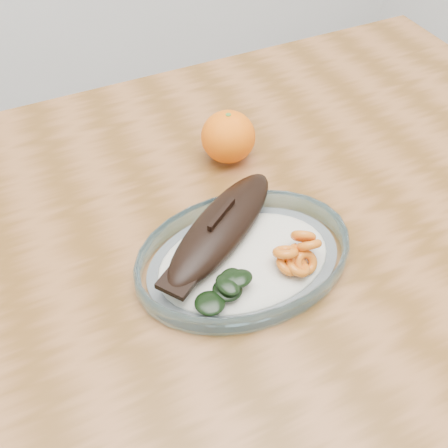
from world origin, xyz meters
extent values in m
plane|color=slate|center=(0.00, 0.00, 0.00)|extent=(3.00, 3.00, 0.00)
cube|color=brown|center=(0.00, 0.00, 0.73)|extent=(1.20, 0.80, 0.04)
cylinder|color=brown|center=(0.54, 0.34, 0.35)|extent=(0.06, 0.06, 0.71)
ellipsoid|color=white|center=(-0.04, -0.09, 0.76)|extent=(0.52, 0.38, 0.01)
torus|color=#89BFD4|center=(-0.04, -0.09, 0.77)|extent=(0.52, 0.52, 0.03)
ellipsoid|color=white|center=(-0.04, -0.09, 0.77)|extent=(0.46, 0.33, 0.02)
ellipsoid|color=black|center=(-0.05, -0.05, 0.80)|extent=(0.23, 0.19, 0.04)
ellipsoid|color=black|center=(-0.05, -0.05, 0.79)|extent=(0.20, 0.16, 0.02)
cube|color=black|center=(-0.13, -0.10, 0.80)|extent=(0.06, 0.06, 0.01)
cube|color=black|center=(-0.05, -0.05, 0.82)|extent=(0.05, 0.04, 0.02)
torus|color=#DA5F0F|center=(0.00, -0.13, 0.79)|extent=(0.05, 0.05, 0.03)
torus|color=#DA5F0F|center=(0.02, -0.13, 0.79)|extent=(0.04, 0.03, 0.04)
torus|color=#DA5F0F|center=(0.02, -0.12, 0.79)|extent=(0.04, 0.05, 0.04)
torus|color=#DA5F0F|center=(0.02, -0.14, 0.79)|extent=(0.05, 0.04, 0.04)
torus|color=#DA5F0F|center=(0.01, -0.14, 0.79)|extent=(0.04, 0.04, 0.03)
torus|color=#DA5F0F|center=(0.04, -0.11, 0.81)|extent=(0.04, 0.04, 0.04)
torus|color=#DA5F0F|center=(0.00, -0.12, 0.81)|extent=(0.05, 0.04, 0.03)
torus|color=#DA5F0F|center=(0.04, -0.13, 0.81)|extent=(0.04, 0.04, 0.03)
ellipsoid|color=black|center=(-0.08, -0.13, 0.79)|extent=(0.05, 0.05, 0.01)
ellipsoid|color=black|center=(-0.11, -0.14, 0.79)|extent=(0.05, 0.05, 0.01)
ellipsoid|color=black|center=(-0.07, -0.13, 0.80)|extent=(0.05, 0.04, 0.01)
ellipsoid|color=black|center=(-0.06, -0.13, 0.80)|extent=(0.04, 0.03, 0.01)
ellipsoid|color=black|center=(-0.08, -0.13, 0.80)|extent=(0.03, 0.04, 0.01)
sphere|color=#FF3D05|center=(0.04, 0.12, 0.79)|extent=(0.07, 0.07, 0.07)
sphere|color=#FF3D05|center=(0.04, 0.12, 0.79)|extent=(0.08, 0.08, 0.08)
camera|label=1|loc=(-0.26, -0.50, 1.31)|focal=45.00mm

